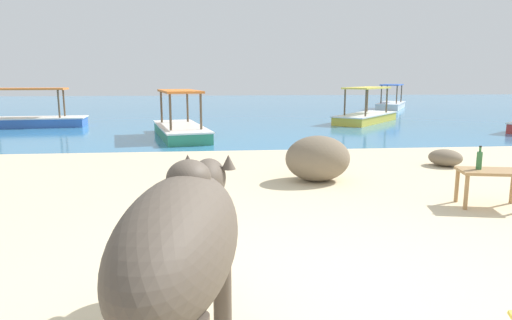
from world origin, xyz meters
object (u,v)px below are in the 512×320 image
(bottle, at_px, (479,160))
(boat_green, at_px, (180,127))
(boat_yellow, at_px, (366,115))
(cow, at_px, (182,238))
(boat_white, at_px, (391,103))
(low_bench_table, at_px, (491,176))
(boat_blue, at_px, (28,119))

(bottle, distance_m, boat_green, 8.46)
(bottle, bearing_deg, boat_yellow, 77.67)
(cow, distance_m, bottle, 4.54)
(boat_white, bearing_deg, boat_green, 165.35)
(cow, relative_size, boat_white, 0.54)
(low_bench_table, height_order, boat_white, boat_white)
(low_bench_table, bearing_deg, boat_white, 83.76)
(low_bench_table, height_order, boat_green, boat_green)
(low_bench_table, relative_size, boat_blue, 0.22)
(cow, xyz_separation_m, boat_green, (-0.67, 10.26, -0.50))
(low_bench_table, relative_size, boat_yellow, 0.24)
(boat_yellow, distance_m, boat_blue, 11.78)
(bottle, relative_size, boat_blue, 0.08)
(boat_green, height_order, boat_yellow, same)
(low_bench_table, height_order, bottle, bottle)
(bottle, distance_m, boat_blue, 14.15)
(boat_white, height_order, boat_yellow, same)
(boat_yellow, bearing_deg, boat_white, -168.09)
(cow, bearing_deg, low_bench_table, -43.21)
(boat_green, bearing_deg, cow, 172.04)
(bottle, height_order, boat_white, boat_white)
(boat_green, relative_size, boat_white, 1.02)
(boat_white, distance_m, boat_yellow, 8.33)
(cow, relative_size, boat_blue, 0.54)
(cow, height_order, bottle, cow)
(boat_blue, bearing_deg, cow, -71.42)
(boat_blue, bearing_deg, boat_green, -36.67)
(boat_green, relative_size, boat_yellow, 1.08)
(cow, height_order, boat_blue, boat_blue)
(cow, bearing_deg, boat_green, 12.42)
(cow, height_order, low_bench_table, cow)
(boat_yellow, bearing_deg, boat_green, -21.11)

